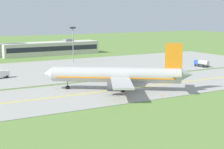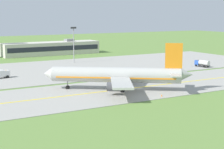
{
  "view_description": "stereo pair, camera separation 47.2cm",
  "coord_description": "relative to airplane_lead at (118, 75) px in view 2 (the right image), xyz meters",
  "views": [
    {
      "loc": [
        -55.5,
        -83.4,
        20.33
      ],
      "look_at": [
        -6.07,
        2.0,
        4.0
      ],
      "focal_mm": 59.87,
      "sensor_mm": 36.0,
      "label": 1
    },
    {
      "loc": [
        -55.09,
        -83.64,
        20.33
      ],
      "look_at": [
        -6.07,
        2.0,
        4.0
      ],
      "focal_mm": 59.87,
      "sensor_mm": 36.0,
      "label": 2
    }
  ],
  "objects": [
    {
      "name": "traffic_cone_near_edge",
      "position": [
        5.59,
        -11.81,
        -3.83
      ],
      "size": [
        0.44,
        0.44,
        0.6
      ],
      "primitive_type": "cone",
      "color": "orange",
      "rests_on": "ground"
    },
    {
      "name": "ground_plane",
      "position": [
        5.68,
        0.28,
        -4.13
      ],
      "size": [
        500.0,
        500.0,
        0.0
      ],
      "primitive_type": "plane",
      "color": "olive"
    },
    {
      "name": "taxiway_strip",
      "position": [
        5.68,
        0.28,
        -4.08
      ],
      "size": [
        240.0,
        28.0,
        0.1
      ],
      "primitive_type": "cube",
      "color": "#9E9B93",
      "rests_on": "ground"
    },
    {
      "name": "apron_light_mast",
      "position": [
        12.76,
        56.89,
        5.19
      ],
      "size": [
        2.4,
        0.5,
        14.7
      ],
      "color": "gray",
      "rests_on": "ground"
    },
    {
      "name": "terminal_building",
      "position": [
        15.55,
        90.05,
        -1.0
      ],
      "size": [
        47.71,
        10.53,
        7.42
      ],
      "color": "beige",
      "rests_on": "ground"
    },
    {
      "name": "service_truck_baggage",
      "position": [
        50.0,
        21.32,
        -2.6
      ],
      "size": [
        3.0,
        6.23,
        2.65
      ],
      "color": "#264CA5",
      "rests_on": "ground"
    },
    {
      "name": "taxiway_centreline",
      "position": [
        5.68,
        0.28,
        -4.03
      ],
      "size": [
        220.0,
        0.6,
        0.01
      ],
      "primitive_type": "cube",
      "color": "yellow",
      "rests_on": "taxiway_strip"
    },
    {
      "name": "apron_pad",
      "position": [
        15.68,
        42.28,
        -4.08
      ],
      "size": [
        140.0,
        52.0,
        0.1
      ],
      "primitive_type": "cube",
      "color": "#9E9B93",
      "rests_on": "ground"
    },
    {
      "name": "airplane_lead",
      "position": [
        0.0,
        0.0,
        0.0
      ],
      "size": [
        34.1,
        28.9,
        12.7
      ],
      "color": "#ADADA8",
      "rests_on": "ground"
    }
  ]
}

